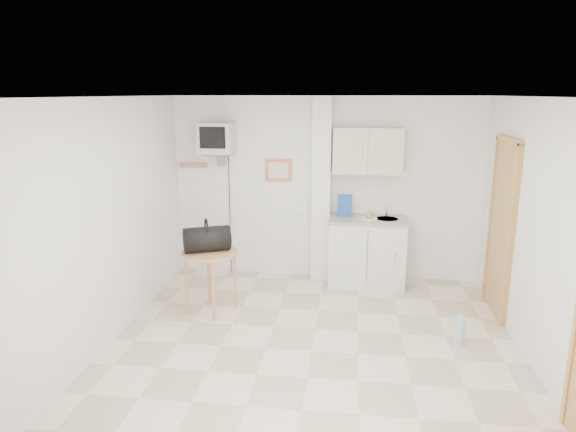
# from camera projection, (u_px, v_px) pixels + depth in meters

# --- Properties ---
(ground) EXTENTS (4.50, 4.50, 0.00)m
(ground) POSITION_uv_depth(u_px,v_px,m) (312.00, 351.00, 5.17)
(ground) COLOR beige
(ground) RESTS_ON ground
(room_envelope) EXTENTS (4.24, 4.54, 2.55)m
(room_envelope) POSITION_uv_depth(u_px,v_px,m) (339.00, 201.00, 4.87)
(room_envelope) COLOR white
(room_envelope) RESTS_ON ground
(kitchenette) EXTENTS (1.03, 0.58, 2.10)m
(kitchenette) POSITION_uv_depth(u_px,v_px,m) (367.00, 226.00, 6.85)
(kitchenette) COLOR silver
(kitchenette) RESTS_ON ground
(crt_television) EXTENTS (0.44, 0.45, 2.15)m
(crt_television) POSITION_uv_depth(u_px,v_px,m) (217.00, 139.00, 6.84)
(crt_television) COLOR slate
(crt_television) RESTS_ON ground
(round_table) EXTENTS (0.65, 0.65, 0.74)m
(round_table) POSITION_uv_depth(u_px,v_px,m) (210.00, 259.00, 5.98)
(round_table) COLOR #A9734D
(round_table) RESTS_ON ground
(duffel_bag) EXTENTS (0.60, 0.48, 0.39)m
(duffel_bag) POSITION_uv_depth(u_px,v_px,m) (207.00, 239.00, 5.94)
(duffel_bag) COLOR black
(duffel_bag) RESTS_ON round_table
(water_bottle) EXTENTS (0.11, 0.11, 0.33)m
(water_bottle) POSITION_uv_depth(u_px,v_px,m) (459.00, 331.00, 5.28)
(water_bottle) COLOR #9AB3CD
(water_bottle) RESTS_ON ground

